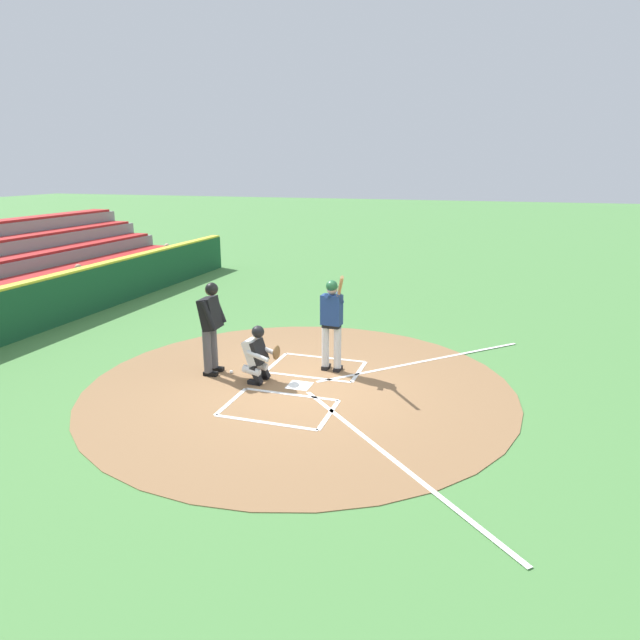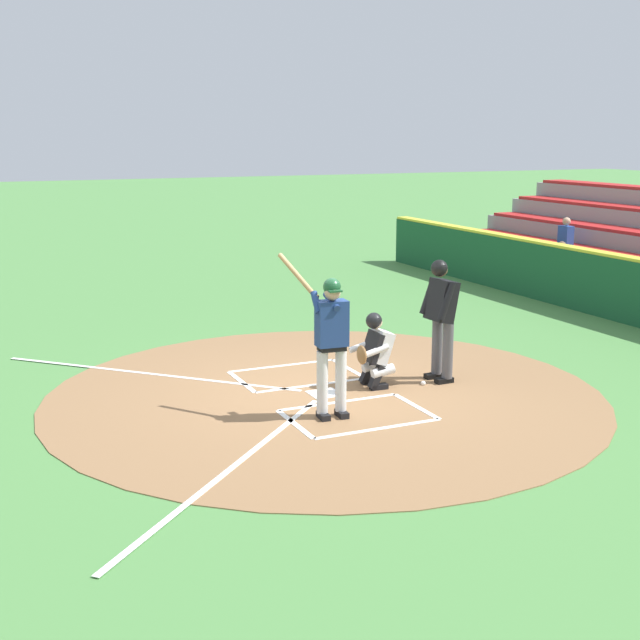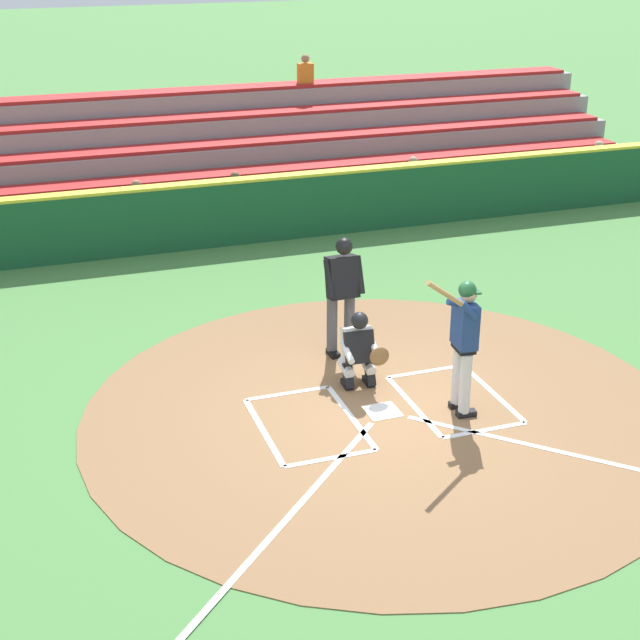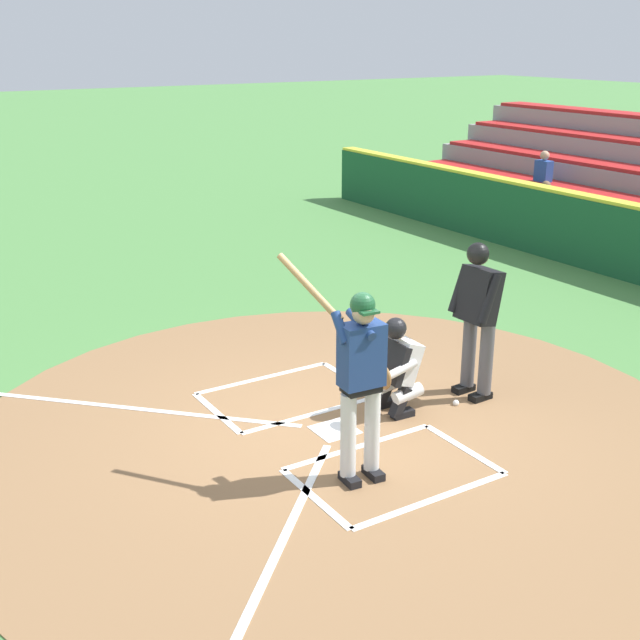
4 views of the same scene
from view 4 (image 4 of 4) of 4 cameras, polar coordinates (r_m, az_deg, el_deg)
The scene contains 7 objects.
ground_plane at distance 8.86m, azimuth 1.04°, elevation -7.75°, with size 120.00×120.00×0.00m, color #4C8442.
dirt_circle at distance 8.86m, azimuth 1.04°, elevation -7.72°, with size 8.00×8.00×0.01m, color olive.
home_plate_and_chalk at distance 8.46m, azimuth -4.03°, elevation -9.08°, with size 7.93×4.91×0.01m.
batter at distance 7.49m, azimuth 2.80°, elevation -3.73°, with size 0.97×0.66×2.13m.
catcher at distance 9.06m, azimuth 5.36°, elevation -3.10°, with size 0.59×0.63×1.13m.
plate_umpire at distance 9.44m, azimuth 10.96°, elevation 0.72°, with size 0.59×0.43×1.86m.
baseball at distance 9.53m, azimuth 9.47°, elevation -5.73°, with size 0.07×0.07×0.07m, color white.
Camera 4 is at (-6.61, 4.30, 4.03)m, focal length 45.85 mm.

